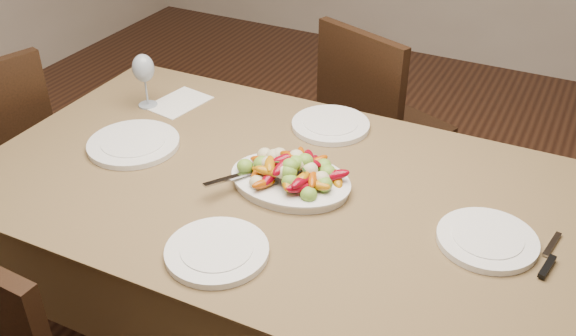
% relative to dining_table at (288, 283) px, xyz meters
% --- Properties ---
extents(dining_table, '(1.86, 1.07, 0.76)m').
position_rel_dining_table_xyz_m(dining_table, '(0.00, 0.00, 0.00)').
color(dining_table, brown).
rests_on(dining_table, ground).
extents(chair_far, '(0.54, 0.54, 0.95)m').
position_rel_dining_table_xyz_m(chair_far, '(-0.01, 0.93, 0.10)').
color(chair_far, black).
rests_on(chair_far, ground).
extents(serving_platter, '(0.35, 0.26, 0.02)m').
position_rel_dining_table_xyz_m(serving_platter, '(0.01, 0.00, 0.39)').
color(serving_platter, white).
rests_on(serving_platter, dining_table).
extents(roasted_vegetables, '(0.28, 0.20, 0.09)m').
position_rel_dining_table_xyz_m(roasted_vegetables, '(0.01, 0.00, 0.45)').
color(roasted_vegetables, maroon).
rests_on(roasted_vegetables, serving_platter).
extents(serving_spoon, '(0.28, 0.18, 0.03)m').
position_rel_dining_table_xyz_m(serving_spoon, '(-0.06, -0.04, 0.43)').
color(serving_spoon, '#9EA0A8').
rests_on(serving_spoon, serving_platter).
extents(plate_left, '(0.29, 0.29, 0.02)m').
position_rel_dining_table_xyz_m(plate_left, '(-0.54, -0.03, 0.39)').
color(plate_left, white).
rests_on(plate_left, dining_table).
extents(plate_right, '(0.25, 0.25, 0.02)m').
position_rel_dining_table_xyz_m(plate_right, '(0.57, 0.00, 0.39)').
color(plate_right, white).
rests_on(plate_right, dining_table).
extents(plate_far, '(0.26, 0.26, 0.02)m').
position_rel_dining_table_xyz_m(plate_far, '(-0.03, 0.37, 0.39)').
color(plate_far, white).
rests_on(plate_far, dining_table).
extents(plate_near, '(0.26, 0.26, 0.02)m').
position_rel_dining_table_xyz_m(plate_near, '(-0.02, -0.35, 0.39)').
color(plate_near, white).
rests_on(plate_near, dining_table).
extents(wine_glass, '(0.08, 0.08, 0.20)m').
position_rel_dining_table_xyz_m(wine_glass, '(-0.67, 0.22, 0.48)').
color(wine_glass, '#8C99A5').
rests_on(wine_glass, dining_table).
extents(menu_card, '(0.18, 0.23, 0.00)m').
position_rel_dining_table_xyz_m(menu_card, '(-0.58, 0.29, 0.38)').
color(menu_card, silver).
rests_on(menu_card, dining_table).
extents(table_knife, '(0.05, 0.20, 0.01)m').
position_rel_dining_table_xyz_m(table_knife, '(0.72, 0.01, 0.38)').
color(table_knife, '#9EA0A8').
rests_on(table_knife, dining_table).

